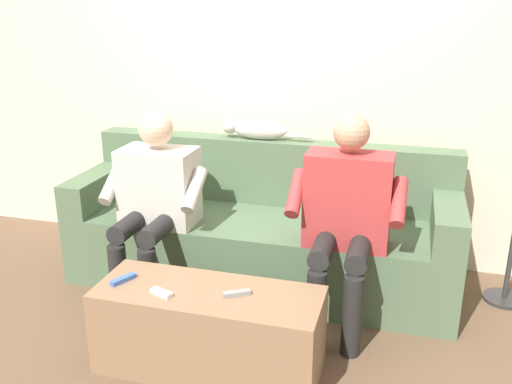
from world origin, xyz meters
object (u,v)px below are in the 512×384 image
person_left_seated (346,211)px  person_right_seated (155,195)px  remote_white (161,293)px  couch (262,234)px  remote_gray (237,293)px  coffee_table (209,330)px  remote_blue (123,279)px  cat_on_backrest (255,129)px

person_left_seated → person_right_seated: bearing=-1.2°
remote_white → person_left_seated: bearing=-116.1°
couch → remote_white: size_ratio=20.67×
remote_gray → remote_white: (0.33, 0.09, 0.00)m
coffee_table → remote_blue: size_ratio=8.09×
remote_blue → couch: bearing=-177.0°
person_left_seated → cat_on_backrest: person_left_seated is taller
person_right_seated → remote_blue: (-0.13, 0.64, -0.20)m
person_left_seated → remote_white: bearing=43.1°
coffee_table → remote_gray: size_ratio=8.29×
remote_gray → person_right_seated: bearing=-73.8°
person_left_seated → remote_blue: size_ratio=8.74×
person_right_seated → remote_gray: (-0.69, 0.63, -0.20)m
remote_gray → cat_on_backrest: bearing=-109.9°
remote_blue → remote_gray: bearing=118.0°
couch → person_right_seated: 0.73m
person_right_seated → cat_on_backrest: size_ratio=1.89×
couch → cat_on_backrest: (0.11, -0.24, 0.61)m
person_right_seated → coffee_table: bearing=131.5°
couch → remote_white: 1.08m
remote_white → remote_blue: bearing=3.7°
cat_on_backrest → remote_gray: bearing=101.9°
coffee_table → person_right_seated: (0.55, -0.62, 0.42)m
coffee_table → remote_gray: remote_gray is taller
coffee_table → person_left_seated: bearing=-132.5°
coffee_table → remote_gray: (-0.14, 0.00, 0.22)m
couch → person_right_seated: size_ratio=2.13×
coffee_table → remote_white: (0.19, 0.09, 0.22)m
couch → remote_blue: (0.42, 0.99, 0.12)m
person_right_seated → remote_gray: 0.95m
couch → person_left_seated: 0.75m
person_left_seated → remote_blue: 1.17m
cat_on_backrest → remote_white: bearing=86.6°
person_right_seated → remote_gray: bearing=137.9°
couch → remote_blue: size_ratio=17.81×
couch → person_left_seated: bearing=146.3°
remote_white → remote_blue: same height
coffee_table → remote_blue: 0.48m
remote_blue → person_left_seated: bearing=148.7°
person_left_seated → coffee_table: bearing=47.5°
remote_gray → couch: bearing=-113.4°
coffee_table → person_left_seated: size_ratio=0.93×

